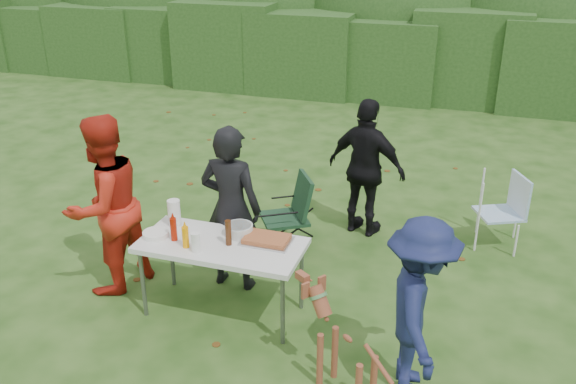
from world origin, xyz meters
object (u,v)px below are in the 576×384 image
(person_black_puffy, at_px, (366,168))
(paper_towel_roll, at_px, (174,213))
(beer_bottle, at_px, (228,233))
(person_cook, at_px, (231,209))
(child, at_px, (419,309))
(dog, at_px, (347,353))
(camping_chair, at_px, (284,214))
(ketchup_bottle, at_px, (174,229))
(lawn_chair, at_px, (499,211))
(mustard_bottle, at_px, (186,237))
(folding_table, at_px, (221,248))
(person_red_jacket, at_px, (105,206))

(person_black_puffy, xyz_separation_m, paper_towel_roll, (-1.49, -1.83, 0.06))
(beer_bottle, relative_size, paper_towel_roll, 0.92)
(person_cook, distance_m, child, 2.16)
(dog, bearing_deg, paper_towel_roll, 8.84)
(person_cook, height_order, camping_chair, person_cook)
(camping_chair, height_order, beer_bottle, beer_bottle)
(child, xyz_separation_m, ketchup_bottle, (-2.26, 0.40, 0.11))
(lawn_chair, xyz_separation_m, mustard_bottle, (-2.69, -2.35, 0.42))
(camping_chair, distance_m, beer_bottle, 1.39)
(lawn_chair, xyz_separation_m, beer_bottle, (-2.35, -2.19, 0.44))
(folding_table, xyz_separation_m, beer_bottle, (0.08, -0.00, 0.17))
(ketchup_bottle, bearing_deg, folding_table, 10.37)
(person_cook, xyz_separation_m, beer_bottle, (0.18, -0.49, 0.01))
(folding_table, distance_m, lawn_chair, 3.28)
(lawn_chair, bearing_deg, ketchup_bottle, 12.89)
(child, height_order, paper_towel_roll, child)
(person_red_jacket, bearing_deg, mustard_bottle, 93.26)
(paper_towel_roll, bearing_deg, person_black_puffy, 50.92)
(lawn_chair, bearing_deg, beer_bottle, 17.48)
(person_red_jacket, bearing_deg, beer_bottle, 103.65)
(person_red_jacket, distance_m, lawn_chair, 4.26)
(person_red_jacket, height_order, mustard_bottle, person_red_jacket)
(person_cook, bearing_deg, dog, 140.53)
(beer_bottle, bearing_deg, ketchup_bottle, -171.73)
(mustard_bottle, height_order, paper_towel_roll, paper_towel_roll)
(ketchup_bottle, height_order, paper_towel_roll, paper_towel_roll)
(dog, height_order, lawn_chair, lawn_chair)
(paper_towel_roll, bearing_deg, person_red_jacket, -170.90)
(person_cook, height_order, child, person_cook)
(person_black_puffy, height_order, ketchup_bottle, person_black_puffy)
(ketchup_bottle, bearing_deg, mustard_bottle, -28.03)
(beer_bottle, bearing_deg, folding_table, 176.57)
(person_cook, bearing_deg, folding_table, 103.10)
(lawn_chair, bearing_deg, mustard_bottle, 15.59)
(camping_chair, relative_size, paper_towel_roll, 3.41)
(folding_table, relative_size, mustard_bottle, 7.50)
(dog, height_order, ketchup_bottle, ketchup_bottle)
(camping_chair, bearing_deg, person_red_jacket, 9.07)
(beer_bottle, bearing_deg, lawn_chair, 42.98)
(mustard_bottle, height_order, ketchup_bottle, ketchup_bottle)
(folding_table, bearing_deg, dog, -29.11)
(child, height_order, camping_chair, child)
(person_cook, distance_m, camping_chair, 0.96)
(mustard_bottle, distance_m, beer_bottle, 0.38)
(mustard_bottle, bearing_deg, lawn_chair, 41.10)
(camping_chair, bearing_deg, lawn_chair, 168.92)
(folding_table, xyz_separation_m, paper_towel_roll, (-0.56, 0.19, 0.18))
(lawn_chair, relative_size, ketchup_bottle, 3.84)
(folding_table, relative_size, lawn_chair, 1.77)
(person_red_jacket, xyz_separation_m, mustard_bottle, (0.98, -0.24, -0.06))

